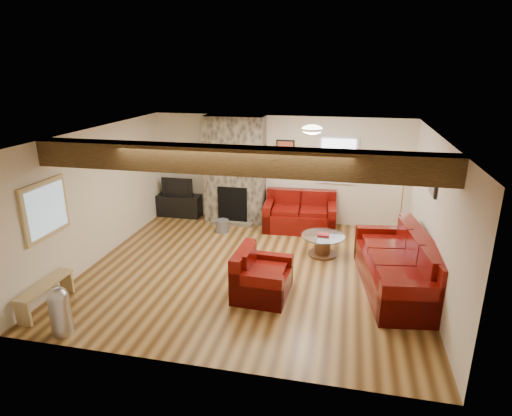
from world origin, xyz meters
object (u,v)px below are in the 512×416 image
at_px(loveseat, 300,212).
at_px(tv_cabinet, 179,205).
at_px(armchair_red, 262,273).
at_px(floor_lamp, 404,180).
at_px(sofa_three, 397,263).
at_px(coffee_table, 323,245).
at_px(television, 178,186).

relative_size(loveseat, tv_cabinet, 1.50).
relative_size(armchair_red, floor_lamp, 0.64).
distance_m(loveseat, armchair_red, 3.10).
distance_m(armchair_red, floor_lamp, 4.11).
height_order(sofa_three, floor_lamp, floor_lamp).
bearing_deg(sofa_three, tv_cabinet, -127.04).
height_order(coffee_table, television, television).
bearing_deg(floor_lamp, sofa_three, -96.71).
xyz_separation_m(armchair_red, coffee_table, (0.85, 1.78, -0.18)).
height_order(armchair_red, tv_cabinet, armchair_red).
xyz_separation_m(sofa_three, tv_cabinet, (-4.93, 2.70, -0.20)).
bearing_deg(coffee_table, floor_lamp, 41.87).
xyz_separation_m(loveseat, armchair_red, (-0.24, -3.09, -0.04)).
distance_m(sofa_three, floor_lamp, 2.64).
height_order(loveseat, floor_lamp, floor_lamp).
height_order(sofa_three, loveseat, sofa_three).
bearing_deg(tv_cabinet, television, 0.00).
height_order(loveseat, armchair_red, loveseat).
bearing_deg(armchair_red, television, 42.26).
bearing_deg(tv_cabinet, sofa_three, -28.70).
bearing_deg(sofa_three, loveseat, -150.07).
bearing_deg(floor_lamp, television, 177.83).
bearing_deg(tv_cabinet, loveseat, -5.64).
bearing_deg(floor_lamp, coffee_table, -138.13).
relative_size(armchair_red, television, 1.22).
bearing_deg(loveseat, floor_lamp, -0.43).
relative_size(sofa_three, tv_cabinet, 2.25).
xyz_separation_m(sofa_three, floor_lamp, (0.29, 2.50, 0.81)).
bearing_deg(television, loveseat, -5.64).
bearing_deg(coffee_table, loveseat, 115.06).
height_order(loveseat, coffee_table, loveseat).
xyz_separation_m(loveseat, tv_cabinet, (-3.04, 0.30, -0.16)).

